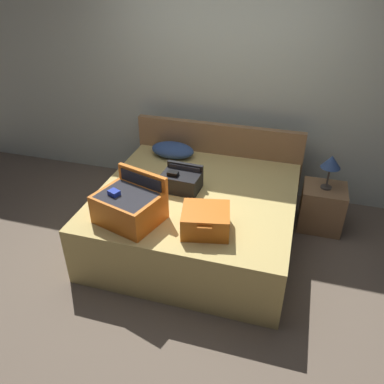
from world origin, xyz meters
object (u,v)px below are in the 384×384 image
at_px(hard_case_large, 129,205).
at_px(hard_case_medium, 206,220).
at_px(nightstand, 322,207).
at_px(bed, 196,218).
at_px(table_lamp, 331,163).
at_px(hard_case_small, 181,181).
at_px(pillow_near_headboard, 173,150).

relative_size(hard_case_large, hard_case_medium, 1.37).
relative_size(hard_case_large, nightstand, 1.27).
bearing_deg(nightstand, bed, -152.32).
distance_m(bed, table_lamp, 1.45).
relative_size(bed, hard_case_small, 4.93).
height_order(nightstand, table_lamp, table_lamp).
height_order(bed, hard_case_large, hard_case_large).
bearing_deg(hard_case_large, hard_case_medium, 20.05).
xyz_separation_m(hard_case_medium, table_lamp, (0.98, 1.16, 0.09)).
xyz_separation_m(pillow_near_headboard, table_lamp, (1.68, -0.06, 0.12)).
xyz_separation_m(bed, hard_case_medium, (0.23, -0.52, 0.39)).
xyz_separation_m(bed, pillow_near_headboard, (-0.47, 0.70, 0.37)).
bearing_deg(nightstand, hard_case_medium, -130.28).
distance_m(bed, hard_case_large, 0.83).
bearing_deg(pillow_near_headboard, nightstand, -2.20).
bearing_deg(table_lamp, hard_case_medium, -130.28).
relative_size(bed, hard_case_medium, 4.15).
bearing_deg(hard_case_small, hard_case_large, -110.53).
distance_m(hard_case_medium, nightstand, 1.58).
bearing_deg(bed, nightstand, 27.68).
bearing_deg(hard_case_large, nightstand, 52.84).
height_order(hard_case_large, pillow_near_headboard, hard_case_large).
relative_size(hard_case_medium, table_lamp, 1.22).
relative_size(pillow_near_headboard, nightstand, 1.02).
bearing_deg(hard_case_small, hard_case_medium, -52.04).
distance_m(hard_case_small, nightstand, 1.56).
xyz_separation_m(bed, hard_case_small, (-0.16, 0.04, 0.39)).
relative_size(hard_case_large, hard_case_small, 1.62).
xyz_separation_m(nightstand, table_lamp, (-0.00, -0.00, 0.53)).
bearing_deg(hard_case_large, table_lamp, 52.84).
xyz_separation_m(pillow_near_headboard, nightstand, (1.68, -0.06, -0.41)).
height_order(hard_case_medium, hard_case_small, hard_case_small).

